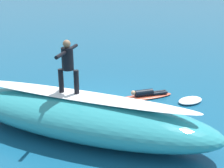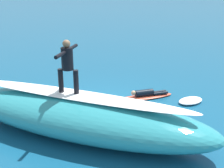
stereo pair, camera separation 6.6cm
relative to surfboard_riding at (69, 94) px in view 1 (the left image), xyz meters
The scene contains 10 objects.
ground_plane 2.68m from the surfboard_riding, 100.29° to the right, with size 120.00×120.00×0.00m, color #145175.
wave_crest 0.75m from the surfboard_riding, 167.42° to the left, with size 8.48×2.28×1.28m, color teal.
wave_foam_lip 0.32m from the surfboard_riding, 167.42° to the left, with size 7.21×0.80×0.08m, color white.
surfboard_riding is the anchor object (origin of this frame).
surfer_riding 0.98m from the surfboard_riding, 93.58° to the right, with size 0.64×1.53×1.61m.
surfboard_paddling 4.02m from the surfboard_riding, 123.84° to the right, with size 2.45×0.55×0.10m, color #E0563D.
surfer_paddling 4.07m from the surfboard_riding, 124.69° to the right, with size 1.47×0.88×0.28m.
foam_patch_near 5.12m from the surfboard_riding, 142.63° to the right, with size 1.08×0.67×0.16m, color white.
foam_patch_mid 1.37m from the surfboard_riding, 68.65° to the right, with size 0.81×0.58×0.16m, color white.
foam_patch_far 2.75m from the surfboard_riding, 38.61° to the right, with size 0.75×0.65×0.14m, color white.
Camera 1 is at (-2.11, 10.31, 4.67)m, focal length 47.56 mm.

